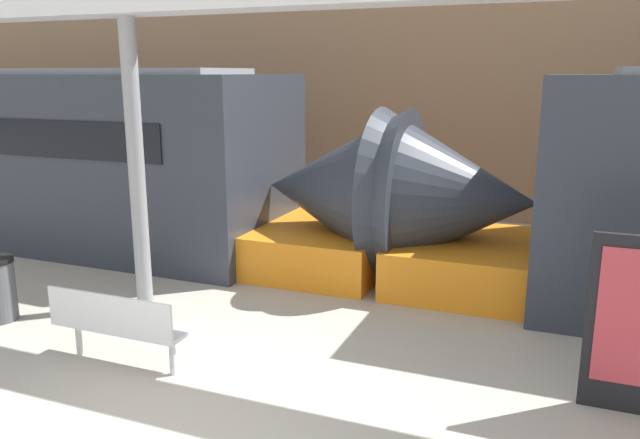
# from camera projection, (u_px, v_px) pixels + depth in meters

# --- Properties ---
(station_wall) EXTENTS (56.00, 0.20, 5.00)m
(station_wall) POSITION_uv_depth(u_px,v_px,m) (430.00, 102.00, 13.53)
(station_wall) COLOR #937051
(station_wall) RESTS_ON ground_plane
(bench_near) EXTENTS (1.58, 0.44, 0.87)m
(bench_near) POSITION_uv_depth(u_px,v_px,m) (117.00, 322.00, 6.65)
(bench_near) COLOR silver
(bench_near) RESTS_ON ground_plane
(support_column_near) EXTENTS (0.22, 0.22, 3.82)m
(support_column_near) POSITION_uv_depth(u_px,v_px,m) (136.00, 168.00, 8.18)
(support_column_near) COLOR gray
(support_column_near) RESTS_ON ground_plane
(canopy_beam) EXTENTS (28.00, 0.60, 0.28)m
(canopy_beam) POSITION_uv_depth(u_px,v_px,m) (125.00, 3.00, 7.71)
(canopy_beam) COLOR silver
(canopy_beam) RESTS_ON support_column_near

